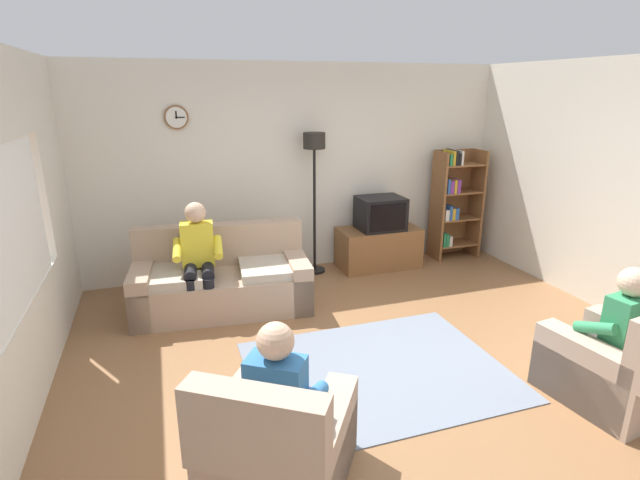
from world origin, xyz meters
TOP-DOWN VIEW (x-y plane):
  - ground_plane at (0.00, 0.00)m, footprint 12.00×12.00m
  - back_wall_assembly at (-0.00, 2.66)m, footprint 6.20×0.17m
  - couch at (-1.22, 1.59)m, footprint 1.97×1.05m
  - tv_stand at (1.00, 2.25)m, footprint 1.10×0.56m
  - tv at (1.00, 2.23)m, footprint 0.60×0.49m
  - bookshelf at (2.19, 2.32)m, footprint 0.68×0.36m
  - floor_lamp at (0.11, 2.35)m, footprint 0.28×0.28m
  - armchair_near_window at (-1.24, -1.12)m, footprint 1.15×1.18m
  - armchair_near_bookshelf at (1.48, -1.11)m, footprint 0.92×0.98m
  - area_rug at (-0.11, -0.15)m, footprint 2.20×1.70m
  - person_on_couch at (-1.46, 1.48)m, footprint 0.54×0.56m
  - person_in_left_armchair at (-1.19, -1.05)m, footprint 0.61×0.64m
  - person_in_right_armchair at (1.47, -1.02)m, footprint 0.55×0.57m

SIDE VIEW (x-z plane):
  - ground_plane at x=0.00m, z-range 0.00..0.00m
  - area_rug at x=-0.11m, z-range 0.00..0.01m
  - tv_stand at x=1.00m, z-range 0.00..0.55m
  - armchair_near_window at x=-1.24m, z-range -0.16..0.74m
  - armchair_near_bookshelf at x=1.48m, z-range -0.16..0.74m
  - couch at x=-1.22m, z-range -0.14..0.76m
  - person_in_left_armchair at x=-1.19m, z-range 0.04..1.16m
  - person_in_right_armchair at x=1.47m, z-range 0.04..1.16m
  - person_on_couch at x=-1.46m, z-range 0.08..1.32m
  - tv at x=1.00m, z-range 0.55..0.99m
  - bookshelf at x=2.19m, z-range 0.03..1.60m
  - back_wall_assembly at x=0.00m, z-range 0.00..2.70m
  - floor_lamp at x=0.11m, z-range 0.53..2.38m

